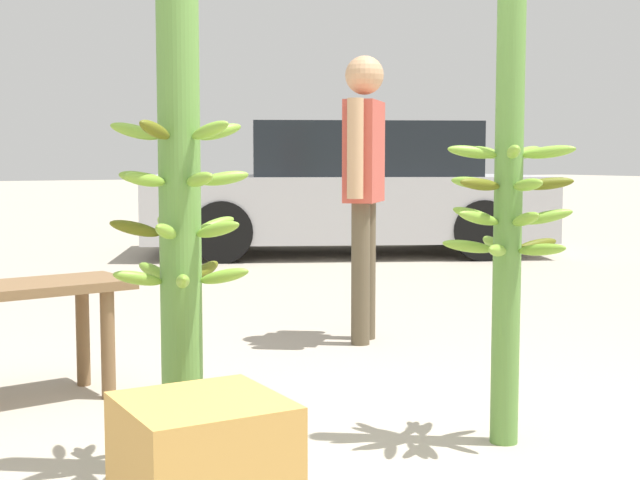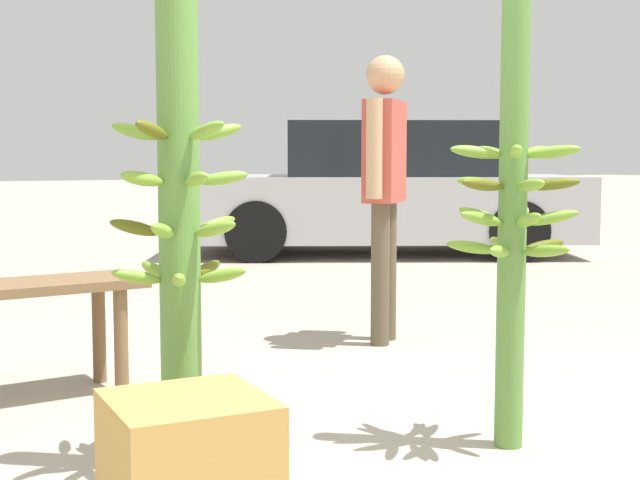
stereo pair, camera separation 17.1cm
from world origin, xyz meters
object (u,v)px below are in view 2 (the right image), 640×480
object	(u,v)px
vendor_person	(385,170)
parked_car	(385,191)
banana_stalk_center	(513,206)
banana_stalk_left	(179,231)
produce_crate	(188,472)

from	to	relation	value
vendor_person	parked_car	size ratio (longest dim) A/B	0.35
banana_stalk_center	banana_stalk_left	bearing A→B (deg)	165.13
banana_stalk_left	banana_stalk_center	xyz separation A→B (m)	(1.10, -0.29, 0.07)
parked_car	produce_crate	world-z (taller)	parked_car
vendor_person	produce_crate	xyz separation A→B (m)	(-1.78, -2.04, -0.75)
banana_stalk_center	produce_crate	xyz separation A→B (m)	(-1.27, -0.29, -0.65)
banana_stalk_center	parked_car	world-z (taller)	banana_stalk_center
parked_car	banana_stalk_left	bearing A→B (deg)	169.11
banana_stalk_center	vendor_person	distance (m)	1.82
produce_crate	banana_stalk_left	bearing A→B (deg)	74.19
parked_car	produce_crate	distance (m)	7.36
vendor_person	produce_crate	world-z (taller)	vendor_person
banana_stalk_left	produce_crate	distance (m)	0.84
banana_stalk_left	banana_stalk_center	distance (m)	1.14
produce_crate	banana_stalk_center	bearing A→B (deg)	13.01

